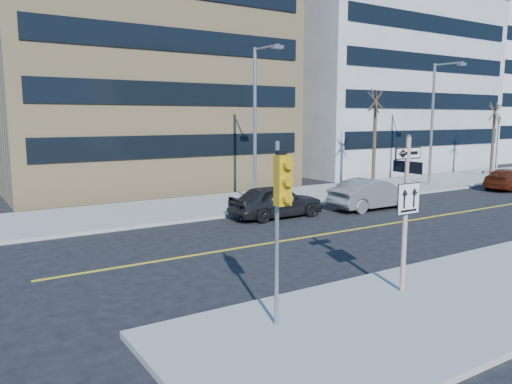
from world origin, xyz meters
TOP-DOWN VIEW (x-y plane):
  - ground at (0.00, 0.00)m, footprint 120.00×120.00m
  - far_sidewalk at (18.00, 12.00)m, footprint 66.00×6.00m
  - road_centerline at (12.00, 4.00)m, footprint 40.00×0.14m
  - sign_pole at (0.00, -2.51)m, footprint 0.92×0.92m
  - traffic_signal at (-4.00, -2.66)m, footprint 0.32×0.45m
  - parked_car_a at (3.19, 7.87)m, footprint 1.86×4.57m
  - parked_car_b at (8.58, 7.01)m, footprint 1.69×4.75m
  - parked_car_d at (21.28, 7.39)m, footprint 2.78×4.92m
  - streetlight_a at (4.00, 10.76)m, footprint 0.55×2.25m
  - streetlight_b at (18.00, 10.76)m, footprint 0.55×2.25m
  - street_tree_west at (13.00, 11.30)m, footprint 1.80×1.80m
  - street_tree_east at (26.00, 11.60)m, footprint 1.80×1.80m
  - building_brick at (2.00, 25.00)m, footprint 18.00×18.00m
  - building_grey_mid at (24.00, 24.00)m, footprint 20.00×16.00m
  - building_grey_far at (45.00, 27.00)m, footprint 18.00×18.00m

SIDE VIEW (x-z plane):
  - ground at x=0.00m, z-range 0.00..0.00m
  - road_centerline at x=12.00m, z-range 0.00..0.01m
  - far_sidewalk at x=18.00m, z-range 0.00..0.15m
  - parked_car_d at x=21.28m, z-range 0.00..1.35m
  - parked_car_a at x=3.19m, z-range 0.00..1.55m
  - parked_car_b at x=8.58m, z-range 0.00..1.56m
  - sign_pole at x=0.00m, z-range 0.41..4.47m
  - traffic_signal at x=-4.00m, z-range 1.03..5.03m
  - streetlight_a at x=4.00m, z-range 0.76..8.76m
  - streetlight_b at x=18.00m, z-range 0.76..8.76m
  - street_tree_east at x=26.00m, z-range 2.07..7.82m
  - street_tree_west at x=13.00m, z-range 2.35..8.70m
  - building_grey_mid at x=24.00m, z-range 0.00..15.00m
  - building_grey_far at x=45.00m, z-range 0.00..16.00m
  - building_brick at x=2.00m, z-range 0.00..18.00m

